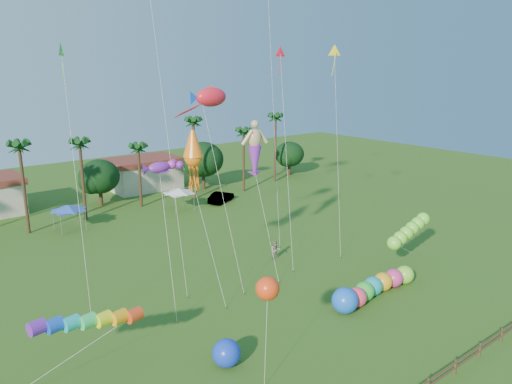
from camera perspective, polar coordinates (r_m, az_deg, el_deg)
ground at (r=35.90m, az=10.54°, el=-17.25°), size 160.00×160.00×0.00m
tree_line at (r=70.54m, az=-15.26°, el=2.06°), size 69.46×8.91×11.00m
buildings_row at (r=74.33m, az=-21.72°, el=0.35°), size 35.00×7.00×4.00m
tent_row at (r=60.64m, az=-20.47°, el=-1.80°), size 31.00×4.00×0.60m
fence at (r=32.70m, az=19.08°, el=-20.05°), size 36.12×0.12×1.00m
car_b at (r=69.60m, az=-4.01°, el=-0.58°), size 4.98×3.53×1.56m
spectator_b at (r=49.47m, az=2.25°, el=-6.66°), size 1.16×1.09×1.89m
caterpillar_inflatable at (r=42.71m, az=13.04°, el=-10.69°), size 10.09×2.48×2.05m
blue_ball at (r=33.30m, az=-3.39°, el=-17.90°), size 1.83×1.83×1.83m
rainbow_tube at (r=32.98m, az=-16.40°, el=-14.19°), size 9.35×1.54×3.69m
green_worm at (r=47.11m, az=15.50°, el=-5.65°), size 9.13×3.36×3.75m
orange_ball_kite at (r=28.91m, az=1.33°, el=-10.99°), size 1.54×1.54×7.00m
merman_kite at (r=45.74m, az=-0.14°, el=4.56°), size 2.49×6.02×13.38m
fish_kite at (r=43.78m, az=-5.14°, el=10.75°), size 4.50×6.80×16.90m
squid_kite at (r=40.87m, az=-7.18°, el=3.89°), size 2.13×6.01×13.70m
lobster_kite at (r=38.49m, az=-10.98°, el=2.75°), size 3.62×5.20×11.74m
delta_kite_red at (r=47.49m, az=2.82°, el=15.22°), size 2.60×4.59×20.35m
delta_kite_yellow at (r=50.21m, az=8.97°, el=15.27°), size 2.06×3.64×20.56m
delta_kite_green at (r=40.09m, az=-21.31°, el=14.34°), size 1.69×5.31×20.27m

